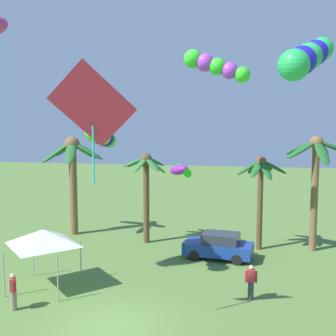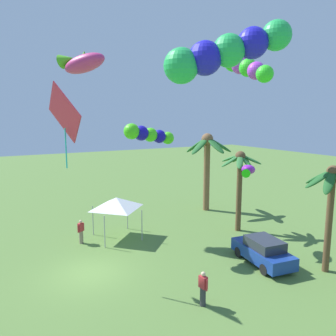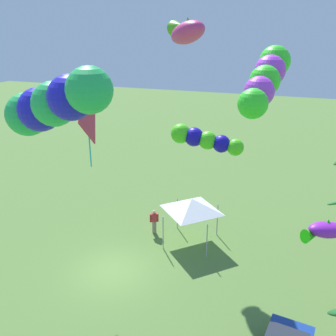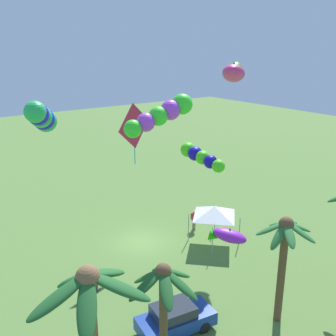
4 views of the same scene
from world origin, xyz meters
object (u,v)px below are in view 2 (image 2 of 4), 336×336
Objects in this scene: palm_tree_3 at (331,192)px; kite_fish_2 at (248,170)px; palm_tree_1 at (240,172)px; festival_tent at (116,203)px; parked_car_0 at (263,251)px; spectator_1 at (203,288)px; kite_tube_3 at (223,53)px; kite_diamond_5 at (64,114)px; palm_tree_2 at (207,154)px; kite_fish_4 at (82,63)px; kite_tube_0 at (246,67)px; spectator_0 at (81,231)px; kite_tube_1 at (148,134)px.

kite_fish_2 is at bearing -164.00° from palm_tree_3.
palm_tree_1 is 9.00m from festival_tent.
spectator_1 is at bearing -71.77° from parked_car_0.
palm_tree_3 is 10.45m from kite_tube_3.
palm_tree_1 is at bearing 148.43° from kite_fish_2.
kite_diamond_5 is at bearing -97.05° from kite_fish_2.
palm_tree_2 is at bearing 145.55° from kite_tube_3.
kite_fish_4 is at bearing 157.97° from kite_diamond_5.
kite_tube_3 reaches higher than palm_tree_3.
kite_diamond_5 is (-5.55, -4.46, 7.62)m from spectator_1.
kite_tube_3 reaches higher than kite_fish_2.
festival_tent is at bearing -128.68° from kite_fish_2.
festival_tent is 0.73× the size of kite_tube_3.
parked_car_0 is 0.97× the size of kite_diamond_5.
kite_diamond_5 is (-3.49, -8.34, -2.34)m from kite_tube_0.
kite_diamond_5 reaches higher than palm_tree_2.
kite_fish_2 is (-2.44, 0.92, 4.25)m from parked_car_0.
palm_tree_1 is 0.86× the size of palm_tree_2.
kite_tube_1 is (2.66, 3.69, 6.41)m from spectator_0.
kite_tube_1 is at bearing -148.71° from kite_tube_0.
spectator_1 is at bearing -6.33° from kite_tube_1.
palm_tree_2 is 4.33× the size of spectator_0.
festival_tent is at bearing 178.46° from kite_tube_3.
kite_tube_3 is at bearing -49.32° from kite_tube_0.
palm_tree_3 reaches higher than kite_fish_2.
kite_diamond_5 is (1.14, -12.29, 4.08)m from palm_tree_1.
kite_fish_4 is (-12.76, -9.45, 7.57)m from palm_tree_3.
kite_tube_0 is 9.34m from kite_diamond_5.
kite_tube_3 reaches higher than kite_tube_1.
palm_tree_2 is 3.59× the size of kite_fish_2.
kite_fish_2 reaches higher than spectator_0.
palm_tree_1 is 7.62m from kite_tube_1.
kite_fish_4 reaches higher than kite_tube_3.
palm_tree_1 is at bearing 153.55° from parked_car_0.
parked_car_0 is at bearing 69.05° from kite_diamond_5.
palm_tree_2 is 1.99× the size of kite_tube_1.
kite_fish_4 is at bearing -171.78° from spectator_1.
parked_car_0 is 1.43× the size of festival_tent.
parked_car_0 is 16.90m from kite_fish_4.
palm_tree_1 is 10.89m from spectator_1.
kite_diamond_5 reaches higher than kite_fish_2.
kite_tube_1 reaches higher than spectator_1.
spectator_1 is 0.38× the size of kite_diamond_5.
palm_tree_3 is 3.66× the size of spectator_0.
kite_tube_3 is at bearing -44.93° from palm_tree_1.
kite_tube_3 reaches higher than palm_tree_2.
kite_tube_1 is (5.03, -8.12, 2.17)m from palm_tree_2.
palm_tree_2 is at bearing 153.56° from kite_tube_0.
kite_diamond_5 reaches higher than festival_tent.
kite_fish_4 is at bearing -143.48° from palm_tree_3.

